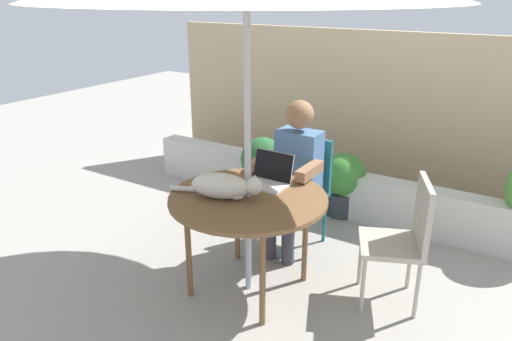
% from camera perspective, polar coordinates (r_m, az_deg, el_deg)
% --- Properties ---
extents(ground_plane, '(14.00, 14.00, 0.00)m').
position_cam_1_polar(ground_plane, '(3.58, -0.87, -13.59)').
color(ground_plane, gray).
extents(fence_back, '(4.54, 0.08, 1.64)m').
position_cam_1_polar(fence_back, '(5.11, 12.80, 6.68)').
color(fence_back, tan).
rests_on(fence_back, ground).
extents(planter_wall_low, '(4.09, 0.20, 0.43)m').
position_cam_1_polar(planter_wall_low, '(4.64, 9.12, -2.39)').
color(planter_wall_low, beige).
rests_on(planter_wall_low, ground).
extents(patio_table, '(1.07, 1.07, 0.72)m').
position_cam_1_polar(patio_table, '(3.25, -0.94, -3.93)').
color(patio_table, brown).
rests_on(patio_table, ground).
extents(chair_occupied, '(0.40, 0.40, 0.89)m').
position_cam_1_polar(chair_occupied, '(3.96, 5.54, -1.52)').
color(chair_occupied, '#1E606B').
rests_on(chair_occupied, ground).
extents(chair_empty, '(0.52, 0.52, 0.89)m').
position_cam_1_polar(chair_empty, '(3.31, 17.21, -7.10)').
color(chair_empty, '#B2A899').
rests_on(chair_empty, ground).
extents(person_seated, '(0.48, 0.48, 1.23)m').
position_cam_1_polar(person_seated, '(3.77, 4.55, 0.10)').
color(person_seated, '#4C72A5').
rests_on(person_seated, ground).
extents(laptop, '(0.30, 0.26, 0.21)m').
position_cam_1_polar(laptop, '(3.41, 1.62, -0.52)').
color(laptop, silver).
rests_on(laptop, patio_table).
extents(cat, '(0.64, 0.31, 0.17)m').
position_cam_1_polar(cat, '(3.17, -3.78, -1.88)').
color(cat, silver).
rests_on(cat, patio_table).
extents(potted_plant_near_fence, '(0.41, 0.41, 0.72)m').
position_cam_1_polar(potted_plant_near_fence, '(4.56, 0.76, 0.17)').
color(potted_plant_near_fence, '#595654').
rests_on(potted_plant_near_fence, ground).
extents(potted_plant_by_chair, '(0.41, 0.41, 0.60)m').
position_cam_1_polar(potted_plant_by_chair, '(4.57, 10.27, -1.25)').
color(potted_plant_by_chair, '#33383D').
rests_on(potted_plant_by_chair, ground).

